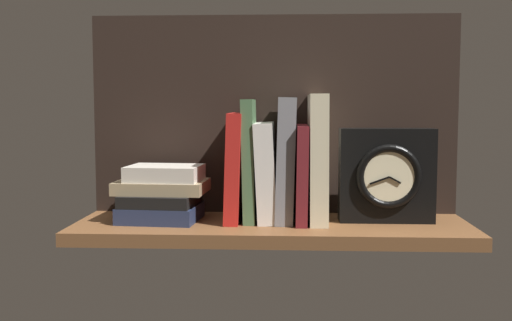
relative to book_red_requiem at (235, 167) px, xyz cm
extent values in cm
cube|color=brown|center=(7.32, -2.70, -11.79)|extent=(75.95, 24.64, 2.50)
cube|color=black|center=(7.32, 9.03, 10.06)|extent=(75.95, 1.20, 41.20)
cube|color=red|center=(0.00, 0.00, 0.00)|extent=(3.48, 15.20, 21.15)
cube|color=#476B44|center=(2.81, 0.00, 1.32)|extent=(2.75, 13.07, 23.75)
cube|color=silver|center=(6.07, 0.00, -0.94)|extent=(4.64, 13.82, 19.36)
cube|color=gray|center=(9.93, 0.00, 1.50)|extent=(4.08, 14.35, 24.15)
cube|color=maroon|center=(13.03, 0.00, -1.16)|extent=(2.40, 16.85, 18.78)
cube|color=beige|center=(16.14, 0.00, 1.83)|extent=(3.59, 16.50, 24.75)
cube|color=black|center=(29.45, -0.48, -1.45)|extent=(18.17, 5.37, 18.17)
torus|color=black|center=(29.45, -3.56, -1.37)|extent=(12.32, 1.51, 12.32)
cylinder|color=beige|center=(29.45, -3.56, -1.37)|extent=(9.94, 0.60, 9.94)
cube|color=black|center=(30.52, -4.06, -1.94)|extent=(2.29, 0.30, 1.41)
cube|color=black|center=(27.62, -4.06, -2.05)|extent=(3.75, 0.30, 1.63)
torus|color=black|center=(29.45, -3.16, 5.79)|extent=(2.44, 0.44, 2.44)
cube|color=#232D4C|center=(-14.60, -1.73, -9.00)|extent=(15.76, 14.30, 3.07)
cube|color=black|center=(-14.63, -1.41, -6.30)|extent=(14.84, 14.57, 2.33)
cube|color=#9E8966|center=(-14.48, -0.83, -3.93)|extent=(17.99, 12.96, 2.40)
cube|color=beige|center=(-13.79, -1.13, -1.23)|extent=(14.84, 11.73, 3.01)
camera|label=1|loc=(10.32, -120.54, 12.18)|focal=43.34mm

